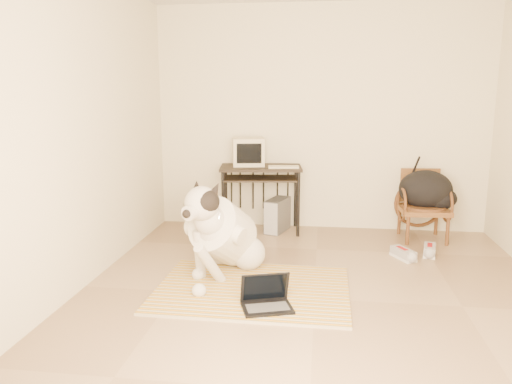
% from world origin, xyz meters
% --- Properties ---
extents(floor, '(4.50, 4.50, 0.00)m').
position_xyz_m(floor, '(0.00, 0.00, 0.00)').
color(floor, '#8D7356').
rests_on(floor, ground).
extents(wall_back, '(4.50, 0.00, 4.50)m').
position_xyz_m(wall_back, '(0.00, 2.25, 1.35)').
color(wall_back, beige).
rests_on(wall_back, floor).
extents(wall_front, '(4.50, 0.00, 4.50)m').
position_xyz_m(wall_front, '(0.00, -2.25, 1.35)').
color(wall_front, beige).
rests_on(wall_front, floor).
extents(wall_left, '(0.00, 4.50, 4.50)m').
position_xyz_m(wall_left, '(-2.00, 0.00, 1.35)').
color(wall_left, beige).
rests_on(wall_left, floor).
extents(rug, '(1.65, 1.27, 0.02)m').
position_xyz_m(rug, '(-0.53, 0.11, 0.01)').
color(rug, orange).
rests_on(rug, floor).
extents(dog, '(0.72, 1.31, 0.96)m').
position_xyz_m(dog, '(-0.86, 0.48, 0.38)').
color(dog, silver).
rests_on(dog, rug).
extents(laptop, '(0.45, 0.38, 0.27)m').
position_xyz_m(laptop, '(-0.37, -0.26, 0.08)').
color(laptop, black).
rests_on(laptop, rug).
extents(computer_desk, '(1.02, 0.65, 0.80)m').
position_xyz_m(computer_desk, '(-0.69, 1.94, 0.69)').
color(computer_desk, black).
rests_on(computer_desk, floor).
extents(crt_monitor, '(0.43, 0.42, 0.33)m').
position_xyz_m(crt_monitor, '(-0.85, 2.02, 0.96)').
color(crt_monitor, beige).
rests_on(crt_monitor, computer_desk).
extents(desk_keyboard, '(0.37, 0.18, 0.02)m').
position_xyz_m(desk_keyboard, '(-0.41, 1.86, 0.81)').
color(desk_keyboard, beige).
rests_on(desk_keyboard, computer_desk).
extents(pc_tower, '(0.30, 0.46, 0.40)m').
position_xyz_m(pc_tower, '(-0.49, 1.97, 0.20)').
color(pc_tower, '#454547').
rests_on(pc_tower, floor).
extents(rattan_chair, '(0.56, 0.54, 0.79)m').
position_xyz_m(rattan_chair, '(1.19, 1.89, 0.40)').
color(rattan_chair, brown).
rests_on(rattan_chair, floor).
extents(backpack, '(0.64, 0.49, 0.44)m').
position_xyz_m(backpack, '(1.24, 1.88, 0.56)').
color(backpack, black).
rests_on(backpack, rattan_chair).
extents(sneaker_left, '(0.25, 0.33, 0.11)m').
position_xyz_m(sneaker_left, '(0.88, 1.13, 0.05)').
color(sneaker_left, silver).
rests_on(sneaker_left, floor).
extents(sneaker_right, '(0.18, 0.31, 0.10)m').
position_xyz_m(sneaker_right, '(1.17, 1.29, 0.05)').
color(sneaker_right, silver).
rests_on(sneaker_right, floor).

